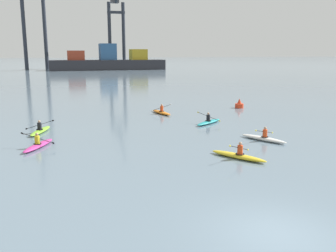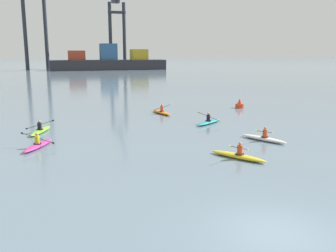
{
  "view_description": "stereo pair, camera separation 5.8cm",
  "coord_description": "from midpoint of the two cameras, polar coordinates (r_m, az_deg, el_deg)",
  "views": [
    {
      "loc": [
        -6.54,
        -9.38,
        5.78
      ],
      "look_at": [
        0.85,
        15.02,
        0.6
      ],
      "focal_mm": 38.87,
      "sensor_mm": 36.0,
      "label": 1
    },
    {
      "loc": [
        -6.48,
        -9.39,
        5.78
      ],
      "look_at": [
        0.85,
        15.02,
        0.6
      ],
      "focal_mm": 38.87,
      "sensor_mm": 36.0,
      "label": 2
    }
  ],
  "objects": [
    {
      "name": "ground_plane",
      "position": [
        12.8,
        16.69,
        -15.88
      ],
      "size": [
        800.0,
        800.0,
        0.0
      ],
      "primitive_type": "plane",
      "color": "slate"
    },
    {
      "name": "container_barge",
      "position": [
        124.62,
        -9.22,
        9.89
      ],
      "size": [
        37.62,
        8.31,
        8.57
      ],
      "color": "#28282D",
      "rests_on": "ground"
    },
    {
      "name": "gantry_crane_west",
      "position": [
        130.23,
        -20.26,
        16.32
      ],
      "size": [
        7.65,
        18.57,
        36.62
      ],
      "color": "#232833",
      "rests_on": "ground"
    },
    {
      "name": "gantry_crane_west_mid",
      "position": [
        135.43,
        -7.96,
        15.65
      ],
      "size": [
        6.23,
        16.42,
        31.74
      ],
      "color": "#232833",
      "rests_on": "ground"
    },
    {
      "name": "channel_buoy",
      "position": [
        39.19,
        11.21,
        3.32
      ],
      "size": [
        0.9,
        0.9,
        1.0
      ],
      "color": "red",
      "rests_on": "ground"
    },
    {
      "name": "kayak_white",
      "position": [
        25.04,
        14.81,
        -1.84
      ],
      "size": [
        2.07,
        3.31,
        0.95
      ],
      "color": "silver",
      "rests_on": "ground"
    },
    {
      "name": "kayak_yellow",
      "position": [
        20.57,
        11.03,
        -4.55
      ],
      "size": [
        2.34,
        3.19,
        1.0
      ],
      "color": "yellow",
      "rests_on": "ground"
    },
    {
      "name": "kayak_orange",
      "position": [
        34.77,
        -0.98,
        2.21
      ],
      "size": [
        2.2,
        3.45,
        0.95
      ],
      "color": "orange",
      "rests_on": "ground"
    },
    {
      "name": "kayak_magenta",
      "position": [
        23.86,
        -19.61,
        -2.79
      ],
      "size": [
        2.06,
        3.31,
        0.96
      ],
      "color": "#C13384",
      "rests_on": "ground"
    },
    {
      "name": "kayak_teal",
      "position": [
        30.1,
        6.47,
        0.68
      ],
      "size": [
        3.11,
        2.47,
        0.95
      ],
      "color": "teal",
      "rests_on": "ground"
    },
    {
      "name": "kayak_lime",
      "position": [
        28.16,
        -19.33,
        -0.66
      ],
      "size": [
        2.09,
        3.4,
        1.0
      ],
      "color": "#7ABC2D",
      "rests_on": "ground"
    }
  ]
}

